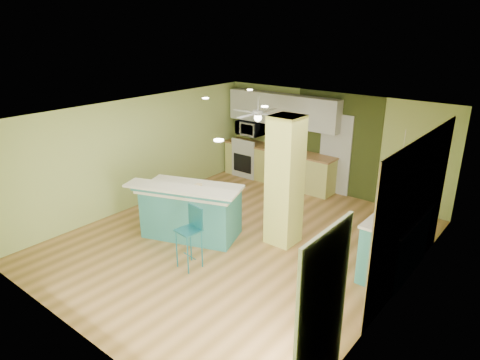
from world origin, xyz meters
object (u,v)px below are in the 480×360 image
object	(u,v)px
bar_stool	(192,227)
canister	(199,188)
side_counter	(395,243)
fruit_bowl	(279,148)
peninsula	(191,210)

from	to	relation	value
bar_stool	canister	xyz separation A→B (m)	(-0.58, 0.78, 0.35)
side_counter	fruit_bowl	size ratio (longest dim) A/B	5.06
fruit_bowl	canister	size ratio (longest dim) A/B	2.14
peninsula	side_counter	bearing A→B (deg)	-0.91
fruit_bowl	canister	bearing A→B (deg)	-81.05
canister	fruit_bowl	bearing A→B (deg)	98.95
bar_stool	side_counter	xyz separation A→B (m)	(2.78, 2.06, -0.22)
peninsula	fruit_bowl	size ratio (longest dim) A/B	7.20
peninsula	canister	size ratio (longest dim) A/B	15.44
bar_stool	canister	distance (m)	1.03
peninsula	bar_stool	size ratio (longest dim) A/B	2.09
peninsula	bar_stool	distance (m)	1.19
canister	side_counter	bearing A→B (deg)	20.79
peninsula	side_counter	distance (m)	3.83
side_counter	canister	bearing A→B (deg)	-159.21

